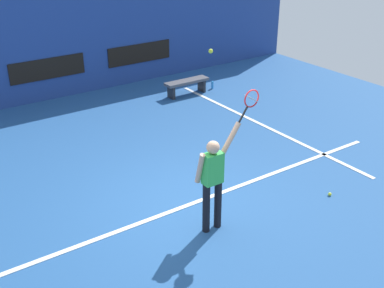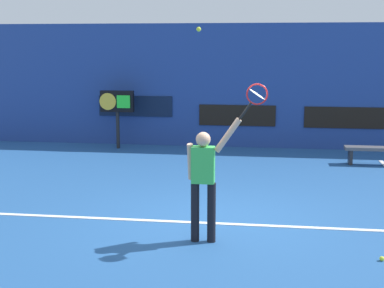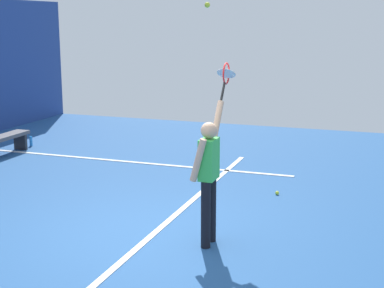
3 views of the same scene
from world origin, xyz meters
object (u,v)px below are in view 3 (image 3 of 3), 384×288
object	(u,v)px
court_bench	(5,140)
tennis_ball	(207,5)
tennis_player	(209,172)
spare_ball	(277,193)
water_bottle	(31,141)
tennis_racket	(226,76)

from	to	relation	value
court_bench	tennis_ball	bearing A→B (deg)	-121.23
tennis_player	spare_ball	bearing A→B (deg)	-9.83
spare_ball	court_bench	bearing A→B (deg)	81.22
tennis_ball	spare_ball	distance (m)	4.12
water_bottle	court_bench	bearing A→B (deg)	180.00
tennis_ball	spare_ball	world-z (taller)	tennis_ball
water_bottle	tennis_ball	bearing A→B (deg)	-127.50
court_bench	tennis_player	bearing A→B (deg)	-120.63
court_bench	spare_ball	bearing A→B (deg)	-98.78
tennis_racket	spare_ball	world-z (taller)	tennis_racket
tennis_racket	water_bottle	world-z (taller)	tennis_racket
water_bottle	tennis_player	bearing A→B (deg)	-126.98
spare_ball	tennis_racket	bearing A→B (deg)	166.35
spare_ball	water_bottle	bearing A→B (deg)	73.08
court_bench	spare_ball	distance (m)	6.50
tennis_racket	court_bench	xyz separation A→B (m)	(2.79, 5.98, -1.89)
tennis_racket	water_bottle	bearing A→B (deg)	57.90
tennis_player	tennis_ball	world-z (taller)	tennis_ball
tennis_player	spare_ball	world-z (taller)	tennis_player
court_bench	water_bottle	world-z (taller)	court_bench
tennis_player	tennis_ball	bearing A→B (deg)	176.32
tennis_racket	water_bottle	xyz separation A→B (m)	(3.75, 5.98, -2.11)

